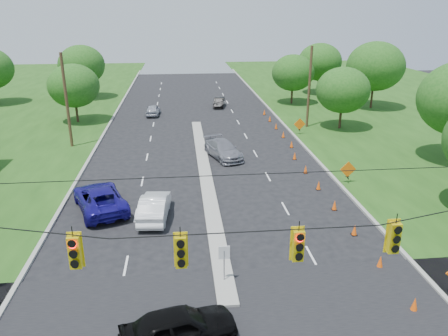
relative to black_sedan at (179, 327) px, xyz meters
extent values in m
cube|color=gray|center=(-7.88, 27.98, -0.80)|extent=(0.25, 110.00, 0.16)
cube|color=gray|center=(12.32, 27.98, -0.80)|extent=(0.25, 110.00, 0.16)
cube|color=gray|center=(2.22, 18.98, -0.80)|extent=(1.00, 34.00, 0.18)
cylinder|color=gray|center=(2.22, 3.98, 0.10)|extent=(0.06, 0.06, 1.80)
cube|color=white|center=(2.22, 3.98, 0.90)|extent=(0.55, 0.04, 0.70)
cylinder|color=black|center=(2.22, -3.02, 6.20)|extent=(24.00, 0.04, 0.04)
cube|color=yellow|center=(-2.78, -3.02, 5.42)|extent=(0.34, 0.24, 1.00)
cube|color=yellow|center=(0.22, -3.02, 5.25)|extent=(0.34, 0.24, 1.00)
cube|color=yellow|center=(3.72, -3.02, 5.25)|extent=(0.34, 0.24, 1.00)
cube|color=yellow|center=(6.72, -3.02, 5.33)|extent=(0.34, 0.24, 1.00)
cylinder|color=#422D1C|center=(-10.28, 27.98, 3.70)|extent=(0.28, 0.28, 9.00)
cylinder|color=#422D1C|center=(14.72, 32.98, 3.70)|extent=(0.28, 0.28, 9.00)
cone|color=#FF590E|center=(10.45, 0.98, -0.45)|extent=(0.32, 0.32, 0.70)
cone|color=#FF590E|center=(10.45, 4.48, -0.45)|extent=(0.32, 0.32, 0.70)
cone|color=#FF590E|center=(10.45, 7.98, -0.45)|extent=(0.32, 0.32, 0.70)
cone|color=#FF590E|center=(10.45, 11.48, -0.45)|extent=(0.32, 0.32, 0.70)
cone|color=#FF590E|center=(10.45, 14.98, -0.45)|extent=(0.32, 0.32, 0.70)
cone|color=#FF590E|center=(10.45, 18.48, -0.45)|extent=(0.32, 0.32, 0.70)
cone|color=#FF590E|center=(10.45, 21.98, -0.45)|extent=(0.32, 0.32, 0.70)
cone|color=#FF590E|center=(11.05, 25.48, -0.45)|extent=(0.32, 0.32, 0.70)
cone|color=#FF590E|center=(11.05, 28.98, -0.45)|extent=(0.32, 0.32, 0.70)
cone|color=#FF590E|center=(11.05, 32.48, -0.45)|extent=(0.32, 0.32, 0.70)
cone|color=#FF590E|center=(11.05, 35.98, -0.45)|extent=(0.32, 0.32, 0.70)
cone|color=#FF590E|center=(11.05, 39.48, -0.45)|extent=(0.32, 0.32, 0.70)
cube|color=black|center=(13.02, 15.98, -0.25)|extent=(0.06, 0.58, 0.26)
cube|color=black|center=(13.02, 15.98, -0.25)|extent=(0.06, 0.58, 0.26)
cube|color=orange|center=(13.02, 15.98, 0.35)|extent=(1.27, 0.05, 1.27)
cube|color=black|center=(13.02, 29.98, -0.25)|extent=(0.06, 0.58, 0.26)
cube|color=black|center=(13.02, 29.98, -0.25)|extent=(0.06, 0.58, 0.26)
cube|color=orange|center=(13.02, 29.98, 0.35)|extent=(1.27, 0.05, 1.27)
cylinder|color=black|center=(-11.78, 37.98, 0.46)|extent=(0.28, 0.28, 2.52)
ellipsoid|color=#194C14|center=(-11.78, 37.98, 3.54)|extent=(5.88, 5.88, 5.04)
cylinder|color=black|center=(-13.78, 52.98, 0.64)|extent=(0.28, 0.28, 2.88)
ellipsoid|color=#194C14|center=(-13.78, 52.98, 4.16)|extent=(6.72, 6.72, 5.76)
cylinder|color=black|center=(18.22, 31.98, 0.46)|extent=(0.28, 0.28, 2.52)
ellipsoid|color=#194C14|center=(18.22, 31.98, 3.54)|extent=(5.88, 5.88, 5.04)
cylinder|color=black|center=(26.22, 41.98, 0.82)|extent=(0.28, 0.28, 3.24)
ellipsoid|color=#194C14|center=(26.22, 41.98, 4.78)|extent=(7.56, 7.56, 6.48)
cylinder|color=black|center=(22.22, 52.98, 0.64)|extent=(0.28, 0.28, 2.88)
ellipsoid|color=#194C14|center=(22.22, 52.98, 4.16)|extent=(6.72, 6.72, 5.76)
cylinder|color=black|center=(16.22, 45.98, 0.46)|extent=(0.28, 0.28, 2.52)
ellipsoid|color=#194C14|center=(16.22, 45.98, 3.54)|extent=(5.88, 5.88, 5.04)
imported|color=black|center=(0.00, 0.00, 0.00)|extent=(5.05, 3.06, 1.61)
imported|color=white|center=(-1.49, 11.55, -0.02)|extent=(2.06, 4.90, 1.57)
imported|color=navy|center=(-5.18, 13.12, 0.04)|extent=(4.76, 6.66, 1.69)
imported|color=gray|center=(4.12, 23.18, -0.03)|extent=(3.69, 5.71, 1.54)
imported|color=#A0A3AF|center=(-3.02, 40.71, -0.13)|extent=(1.84, 4.04, 1.34)
imported|color=black|center=(5.76, 44.81, -0.17)|extent=(2.01, 4.03, 1.27)
camera|label=1|loc=(0.33, -14.23, 11.93)|focal=35.00mm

